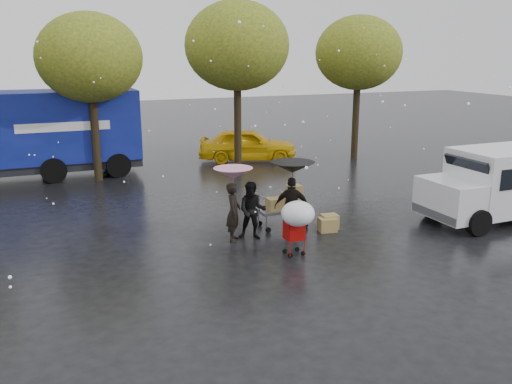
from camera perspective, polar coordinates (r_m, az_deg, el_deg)
name	(u,v)px	position (r m, az deg, el deg)	size (l,w,h in m)	color
ground	(284,250)	(14.26, 2.92, -6.15)	(90.00, 90.00, 0.00)	black
person_pink	(234,212)	(14.73, -2.38, -2.12)	(0.59, 0.39, 1.62)	black
person_middle	(252,211)	(14.85, -0.40, -1.97)	(0.79, 0.61, 1.62)	black
person_black	(292,207)	(15.13, 3.81, -1.57)	(0.99, 0.41, 1.68)	black
umbrella_pink	(233,174)	(14.45, -2.42, 1.95)	(1.06, 1.06, 2.04)	#4C4C4C
umbrella_black	(293,167)	(14.85, 3.88, 2.61)	(1.22, 1.22, 2.12)	#4C4C4C
vendor_cart	(285,203)	(15.91, 3.11, -1.17)	(1.52, 0.80, 1.27)	slate
shopping_cart	(297,217)	(13.51, 4.37, -2.59)	(0.84, 0.84, 1.46)	#A00B09
white_van	(504,182)	(18.19, 24.61, 0.93)	(4.91, 2.18, 2.20)	white
blue_truck	(41,135)	(23.61, -21.73, 5.60)	(8.30, 2.60, 3.50)	navy
box_ground_near	(329,222)	(15.99, 7.73, -3.12)	(0.47, 0.38, 0.43)	olive
box_ground_far	(328,225)	(15.78, 7.54, -3.42)	(0.50, 0.39, 0.39)	olive
yellow_taxi	(248,145)	(25.50, -0.90, 5.01)	(1.83, 4.55, 1.55)	#E7B40C
tree_row	(168,51)	(22.64, -9.27, 14.41)	(21.60, 4.40, 7.12)	black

